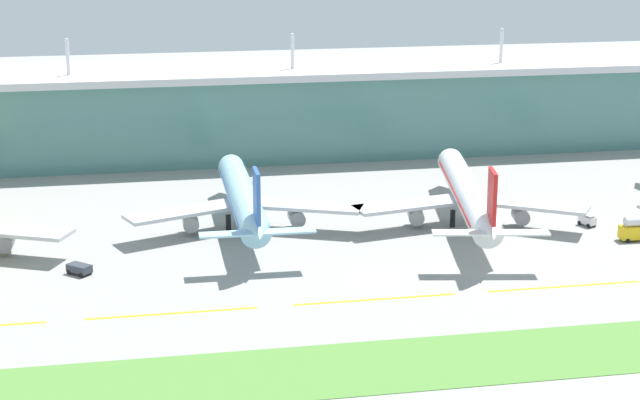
% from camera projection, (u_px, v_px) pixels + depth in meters
% --- Properties ---
extents(ground_plane, '(600.00, 600.00, 0.00)m').
position_uv_depth(ground_plane, '(378.00, 279.00, 188.96)').
color(ground_plane, gray).
extents(terminal_building, '(288.00, 34.00, 32.40)m').
position_uv_depth(terminal_building, '(290.00, 109.00, 280.10)').
color(terminal_building, slate).
rests_on(terminal_building, ground).
extents(airliner_near_middle, '(48.79, 61.48, 18.90)m').
position_uv_depth(airliner_near_middle, '(243.00, 199.00, 215.68)').
color(airliner_near_middle, '#9ED1EA').
rests_on(airliner_near_middle, ground).
extents(airliner_far_middle, '(48.01, 66.56, 18.90)m').
position_uv_depth(airliner_far_middle, '(468.00, 195.00, 218.56)').
color(airliner_far_middle, white).
rests_on(airliner_far_middle, ground).
extents(taxiway_stripe_mid_west, '(28.00, 0.70, 0.04)m').
position_uv_depth(taxiway_stripe_mid_west, '(172.00, 313.00, 172.95)').
color(taxiway_stripe_mid_west, yellow).
rests_on(taxiway_stripe_mid_west, ground).
extents(taxiway_stripe_centre, '(28.00, 0.70, 0.04)m').
position_uv_depth(taxiway_stripe_centre, '(375.00, 300.00, 178.98)').
color(taxiway_stripe_centre, yellow).
rests_on(taxiway_stripe_centre, ground).
extents(taxiway_stripe_mid_east, '(28.00, 0.70, 0.04)m').
position_uv_depth(taxiway_stripe_mid_east, '(564.00, 286.00, 185.02)').
color(taxiway_stripe_mid_east, yellow).
rests_on(taxiway_stripe_mid_east, ground).
extents(grass_verge, '(300.00, 18.00, 0.10)m').
position_uv_depth(grass_verge, '(436.00, 362.00, 154.79)').
color(grass_verge, '#518438').
rests_on(grass_verge, ground).
extents(pushback_tug, '(4.84, 4.77, 1.85)m').
position_uv_depth(pushback_tug, '(79.00, 268.00, 190.87)').
color(pushback_tug, '#333842').
rests_on(pushback_tug, ground).
extents(baggage_cart, '(3.13, 4.02, 2.48)m').
position_uv_depth(baggage_cart, '(587.00, 220.00, 219.30)').
color(baggage_cart, silver).
rests_on(baggage_cart, ground).
extents(fuel_truck, '(7.26, 2.84, 4.95)m').
position_uv_depth(fuel_truck, '(637.00, 229.00, 209.58)').
color(fuel_truck, gold).
rests_on(fuel_truck, ground).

